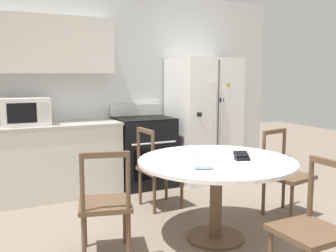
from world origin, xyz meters
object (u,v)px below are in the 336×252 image
object	(u,v)px
dining_chair_left	(105,205)
refrigerator	(203,120)
wallet	(241,157)
microwave	(25,111)
dining_chair_far	(158,169)
candle_glass	(191,154)
dining_chair_right	(286,175)
dining_chair_near	(312,230)
oven_range	(144,151)

from	to	relation	value
dining_chair_left	refrigerator	bearing A→B (deg)	55.31
wallet	microwave	bearing A→B (deg)	129.07
dining_chair_far	candle_glass	distance (m)	0.91
microwave	dining_chair_right	world-z (taller)	microwave
dining_chair_near	refrigerator	bearing A→B (deg)	-17.59
dining_chair_left	dining_chair_far	bearing A→B (deg)	59.50
dining_chair_right	dining_chair_near	xyz separation A→B (m)	(-0.85, -1.16, 0.00)
microwave	candle_glass	bearing A→B (deg)	-54.45
refrigerator	dining_chair_far	distance (m)	1.39
refrigerator	dining_chair_left	size ratio (longest dim) A/B	1.90
wallet	dining_chair_right	bearing A→B (deg)	19.28
dining_chair_right	dining_chair_far	world-z (taller)	same
dining_chair_near	wallet	size ratio (longest dim) A/B	5.67
dining_chair_far	refrigerator	bearing A→B (deg)	122.74
dining_chair_right	dining_chair_left	bearing A→B (deg)	-9.45
microwave	dining_chair_far	size ratio (longest dim) A/B	0.60
refrigerator	dining_chair_right	distance (m)	1.67
oven_range	dining_chair_left	xyz separation A→B (m)	(-1.04, -1.75, -0.03)
oven_range	dining_chair_right	xyz separation A→B (m)	(0.92, -1.69, -0.03)
microwave	dining_chair_left	size ratio (longest dim) A/B	0.60
dining_chair_far	dining_chair_near	distance (m)	1.99
refrigerator	dining_chair_left	xyz separation A→B (m)	(-1.92, -1.68, -0.42)
oven_range	microwave	xyz separation A→B (m)	(-1.47, 0.02, 0.59)
refrigerator	candle_glass	bearing A→B (deg)	-123.87
dining_chair_near	dining_chair_far	bearing A→B (deg)	5.83
oven_range	dining_chair_right	size ratio (longest dim) A/B	1.20
microwave	dining_chair_near	size ratio (longest dim) A/B	0.60
dining_chair_left	wallet	distance (m)	1.24
oven_range	candle_glass	xyz separation A→B (m)	(-0.23, -1.72, 0.30)
refrigerator	microwave	distance (m)	2.35
dining_chair_near	dining_chair_left	bearing A→B (deg)	44.11
oven_range	dining_chair_near	world-z (taller)	oven_range
refrigerator	dining_chair_near	xyz separation A→B (m)	(-0.80, -2.77, -0.42)
dining_chair_far	dining_chair_near	world-z (taller)	same
dining_chair_near	wallet	distance (m)	0.94
oven_range	microwave	size ratio (longest dim) A/B	2.01
refrigerator	dining_chair_near	bearing A→B (deg)	-106.08
dining_chair_left	dining_chair_near	xyz separation A→B (m)	(1.12, -1.09, 0.00)
dining_chair_near	candle_glass	distance (m)	1.22
oven_range	candle_glass	world-z (taller)	oven_range
dining_chair_near	wallet	bearing A→B (deg)	-5.59
wallet	dining_chair_near	bearing A→B (deg)	-94.07
dining_chair_near	wallet	xyz separation A→B (m)	(0.06, 0.88, 0.33)
wallet	dining_chair_far	bearing A→B (deg)	106.21
oven_range	dining_chair_far	world-z (taller)	oven_range
dining_chair_far	dining_chair_near	bearing A→B (deg)	2.76
microwave	dining_chair_far	world-z (taller)	microwave
microwave	dining_chair_left	distance (m)	1.92
dining_chair_right	wallet	xyz separation A→B (m)	(-0.78, -0.27, 0.33)
dining_chair_far	dining_chair_near	size ratio (longest dim) A/B	1.00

